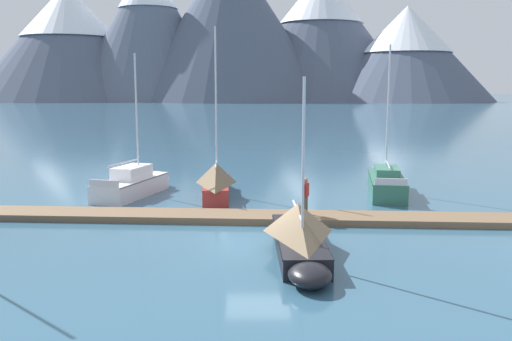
{
  "coord_description": "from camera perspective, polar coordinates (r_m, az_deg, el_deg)",
  "views": [
    {
      "loc": [
        -0.31,
        -20.72,
        6.15
      ],
      "look_at": [
        0.0,
        6.0,
        2.0
      ],
      "focal_mm": 38.79,
      "sensor_mm": 36.0,
      "label": 1
    }
  ],
  "objects": [
    {
      "name": "mountain_central_massif",
      "position": [
        229.22,
        -11.0,
        14.32
      ],
      "size": [
        61.98,
        61.98,
        55.73
      ],
      "color": "slate",
      "rests_on": "ground"
    },
    {
      "name": "person_on_dock",
      "position": [
        25.15,
        5.11,
        -2.42
      ],
      "size": [
        0.37,
        0.53,
        1.69
      ],
      "color": "brown",
      "rests_on": "dock"
    },
    {
      "name": "mountain_west_summit",
      "position": [
        239.29,
        -18.73,
        12.63
      ],
      "size": [
        78.67,
        78.67,
        45.53
      ],
      "color": "#4C566B",
      "rests_on": "ground"
    },
    {
      "name": "mountain_shoulder_ridge",
      "position": [
        224.89,
        -2.68,
        15.1
      ],
      "size": [
        79.72,
        79.72,
        59.99
      ],
      "color": "#4C566B",
      "rests_on": "ground"
    },
    {
      "name": "mountain_rear_spur",
      "position": [
        223.41,
        15.23,
        11.81
      ],
      "size": [
        66.42,
        66.42,
        35.8
      ],
      "color": "#4C566B",
      "rests_on": "ground"
    },
    {
      "name": "mountain_east_summit",
      "position": [
        237.24,
        6.71,
        13.85
      ],
      "size": [
        81.26,
        81.26,
        52.25
      ],
      "color": "#4C566B",
      "rests_on": "ground"
    },
    {
      "name": "sailboat_far_berth",
      "position": [
        32.53,
        13.23,
        -1.14
      ],
      "size": [
        2.84,
        7.29,
        8.38
      ],
      "color": "#336B56",
      "rests_on": "ground"
    },
    {
      "name": "sailboat_mid_dock_starboard",
      "position": [
        20.4,
        4.46,
        -6.32
      ],
      "size": [
        1.91,
        7.42,
        6.43
      ],
      "color": "black",
      "rests_on": "ground"
    },
    {
      "name": "dock",
      "position": [
        25.45,
        0.05,
        -4.82
      ],
      "size": [
        28.54,
        4.21,
        0.3
      ],
      "color": "brown",
      "rests_on": "ground"
    },
    {
      "name": "sailboat_second_berth",
      "position": [
        31.97,
        -12.4,
        -1.28
      ],
      "size": [
        3.66,
        6.63,
        7.89
      ],
      "color": "silver",
      "rests_on": "ground"
    },
    {
      "name": "sailboat_mid_dock_port",
      "position": [
        30.61,
        -4.1,
        -0.97
      ],
      "size": [
        1.75,
        6.84,
        9.32
      ],
      "color": "#B2332D",
      "rests_on": "ground"
    },
    {
      "name": "ground_plane",
      "position": [
        21.62,
        0.18,
        -7.7
      ],
      "size": [
        700.0,
        700.0,
        0.0
      ],
      "primitive_type": "plane",
      "color": "#335B75"
    }
  ]
}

